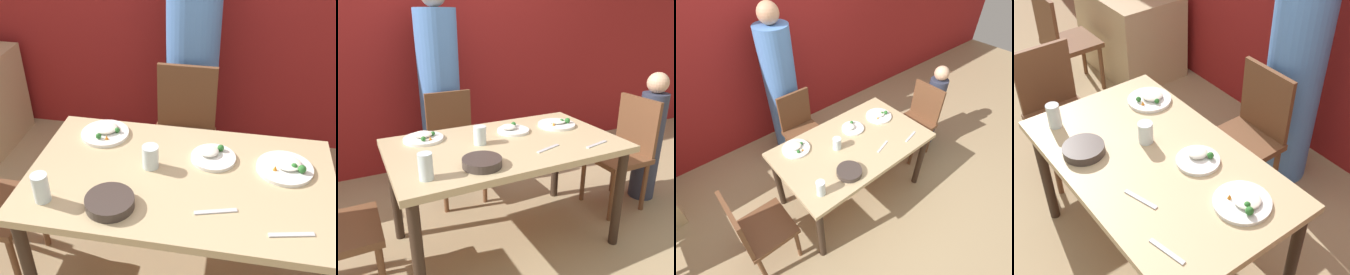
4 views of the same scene
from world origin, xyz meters
TOP-DOWN VIEW (x-y plane):
  - dining_table at (0.00, 0.00)m, footprint 1.41×0.83m
  - chair_adult_spot at (-0.09, 0.75)m, footprint 0.40×0.40m
  - person_adult at (-0.09, 1.10)m, footprint 0.35×0.35m
  - bowl_curry at (-0.26, -0.25)m, footprint 0.21×0.21m
  - plate_rice_adult at (-0.44, 0.27)m, footprint 0.25×0.25m
  - plate_rice_child at (0.48, 0.14)m, footprint 0.26×0.26m
  - plate_noodles at (0.13, 0.16)m, footprint 0.22×0.22m
  - glass_water_tall at (-0.55, -0.26)m, footprint 0.07×0.07m
  - glass_water_short at (-0.15, 0.04)m, footprint 0.08×0.08m
  - fork_steel at (0.18, -0.21)m, footprint 0.18×0.07m
  - spoon_steel at (0.48, -0.28)m, footprint 0.18×0.06m

SIDE VIEW (x-z plane):
  - chair_adult_spot at x=-0.09m, z-range 0.04..0.92m
  - dining_table at x=0.00m, z-range 0.28..1.00m
  - fork_steel at x=0.18m, z-range 0.72..0.73m
  - spoon_steel at x=0.48m, z-range 0.72..0.73m
  - plate_rice_child at x=0.48m, z-range 0.71..0.76m
  - plate_noodles at x=0.13m, z-range 0.71..0.76m
  - plate_rice_adult at x=-0.44m, z-range 0.71..0.76m
  - bowl_curry at x=-0.26m, z-range 0.72..0.77m
  - glass_water_short at x=-0.15m, z-range 0.72..0.84m
  - glass_water_tall at x=-0.55m, z-range 0.72..0.86m
  - person_adult at x=-0.09m, z-range -0.06..1.66m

